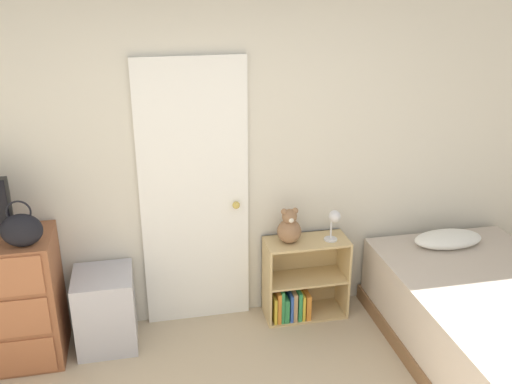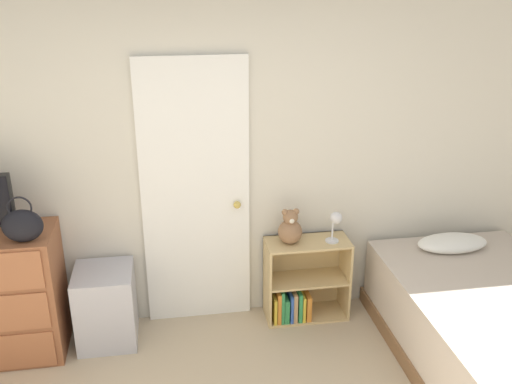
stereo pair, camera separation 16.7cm
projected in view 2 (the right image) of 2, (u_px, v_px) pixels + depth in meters
wall_back at (212, 160)px, 4.17m from camera, size 10.00×0.06×2.55m
door_closed at (196, 196)px, 4.20m from camera, size 0.79×0.09×2.04m
handbag at (22, 225)px, 3.66m from camera, size 0.26×0.13×0.32m
storage_bin at (106, 306)px, 4.17m from camera, size 0.42×0.43×0.57m
bookshelf at (300, 287)px, 4.47m from camera, size 0.64×0.29×0.65m
teddy_bear at (290, 228)px, 4.26m from camera, size 0.18×0.18×0.28m
desk_lamp at (335, 221)px, 4.25m from camera, size 0.11×0.11×0.25m
bed at (493, 330)px, 3.90m from camera, size 1.23×1.91×0.67m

